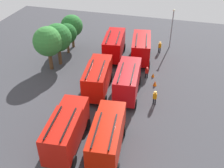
{
  "coord_description": "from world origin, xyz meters",
  "views": [
    {
      "loc": [
        -26.16,
        -7.2,
        19.47
      ],
      "look_at": [
        0.0,
        0.0,
        1.4
      ],
      "focal_mm": 43.91,
      "sensor_mm": 36.0,
      "label": 1
    }
  ],
  "objects": [
    {
      "name": "lamppost",
      "position": [
        14.97,
        -5.5,
        3.65
      ],
      "size": [
        0.36,
        0.36,
        6.18
      ],
      "color": "slate",
      "rests_on": "ground"
    },
    {
      "name": "firefighter_1",
      "position": [
        14.72,
        -0.55,
        0.91
      ],
      "size": [
        0.43,
        0.48,
        1.63
      ],
      "rotation": [
        0.0,
        0.0,
        5.73
      ],
      "color": "black",
      "rests_on": "ground"
    },
    {
      "name": "fire_truck_1",
      "position": [
        0.16,
        -1.84,
        2.15
      ],
      "size": [
        7.39,
        3.27,
        3.88
      ],
      "rotation": [
        0.0,
        0.0,
        0.09
      ],
      "color": "#AA0E13",
      "rests_on": "ground"
    },
    {
      "name": "tree_1",
      "position": [
        5.18,
        9.14,
        4.05
      ],
      "size": [
        3.88,
        3.88,
        6.02
      ],
      "color": "brown",
      "rests_on": "ground"
    },
    {
      "name": "fire_truck_2",
      "position": [
        9.15,
        -1.81,
        2.15
      ],
      "size": [
        7.48,
        3.59,
        3.88
      ],
      "rotation": [
        0.0,
        0.0,
        0.15
      ],
      "color": "#A80506",
      "rests_on": "ground"
    },
    {
      "name": "ground_plane",
      "position": [
        0.0,
        0.0,
        0.0
      ],
      "size": [
        55.19,
        55.19,
        0.0
      ],
      "primitive_type": "plane",
      "color": "#38383D"
    },
    {
      "name": "fire_truck_0",
      "position": [
        -9.22,
        -2.09,
        2.15
      ],
      "size": [
        7.42,
        3.38,
        3.88
      ],
      "rotation": [
        0.0,
        0.0,
        0.11
      ],
      "color": "#B41404",
      "rests_on": "ground"
    },
    {
      "name": "traffic_cone_0",
      "position": [
        -4.42,
        -0.65,
        0.32
      ],
      "size": [
        0.44,
        0.44,
        0.64
      ],
      "primitive_type": "cone",
      "color": "#F2600C",
      "rests_on": "ground"
    },
    {
      "name": "tree_0",
      "position": [
        3.54,
        9.74,
        4.14
      ],
      "size": [
        3.97,
        3.97,
        6.16
      ],
      "color": "brown",
      "rests_on": "ground"
    },
    {
      "name": "traffic_cone_2",
      "position": [
        3.14,
        -4.79,
        0.35
      ],
      "size": [
        0.49,
        0.49,
        0.7
      ],
      "primitive_type": "cone",
      "color": "#F2600C",
      "rests_on": "ground"
    },
    {
      "name": "fire_truck_4",
      "position": [
        -0.09,
        1.73,
        2.15
      ],
      "size": [
        7.45,
        3.48,
        3.88
      ],
      "rotation": [
        0.0,
        0.0,
        0.13
      ],
      "color": "#B51108",
      "rests_on": "ground"
    },
    {
      "name": "fire_truck_5",
      "position": [
        9.0,
        2.14,
        2.15
      ],
      "size": [
        7.44,
        3.47,
        3.88
      ],
      "rotation": [
        0.0,
        0.0,
        0.12
      ],
      "color": "#B50505",
      "rests_on": "ground"
    },
    {
      "name": "firefighter_4",
      "position": [
        4.63,
        -3.46,
        0.89
      ],
      "size": [
        0.37,
        0.48,
        1.61
      ],
      "rotation": [
        0.0,
        0.0,
        3.5
      ],
      "color": "black",
      "rests_on": "ground"
    },
    {
      "name": "firefighter_0",
      "position": [
        12.56,
        -4.16,
        0.98
      ],
      "size": [
        0.28,
        0.44,
        1.74
      ],
      "rotation": [
        0.0,
        0.0,
        3.04
      ],
      "color": "black",
      "rests_on": "ground"
    },
    {
      "name": "fire_truck_3",
      "position": [
        -9.37,
        1.74,
        2.15
      ],
      "size": [
        7.38,
        3.26,
        3.88
      ],
      "rotation": [
        0.0,
        0.0,
        0.09
      ],
      "color": "red",
      "rests_on": "ground"
    },
    {
      "name": "traffic_cone_1",
      "position": [
        5.14,
        -4.27,
        0.29
      ],
      "size": [
        0.4,
        0.4,
        0.58
      ],
      "primitive_type": "cone",
      "color": "#F2600C",
      "rests_on": "ground"
    },
    {
      "name": "tree_3",
      "position": [
        10.85,
        9.43,
        3.54
      ],
      "size": [
        3.4,
        3.4,
        5.26
      ],
      "color": "brown",
      "rests_on": "ground"
    },
    {
      "name": "tree_2",
      "position": [
        8.73,
        9.39,
        3.15
      ],
      "size": [
        3.02,
        3.02,
        4.68
      ],
      "color": "brown",
      "rests_on": "ground"
    },
    {
      "name": "firefighter_3",
      "position": [
        -0.78,
        -5.25,
        1.01
      ],
      "size": [
        0.29,
        0.44,
        1.79
      ],
      "rotation": [
        0.0,
        0.0,
        3.03
      ],
      "color": "black",
      "rests_on": "ground"
    }
  ]
}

